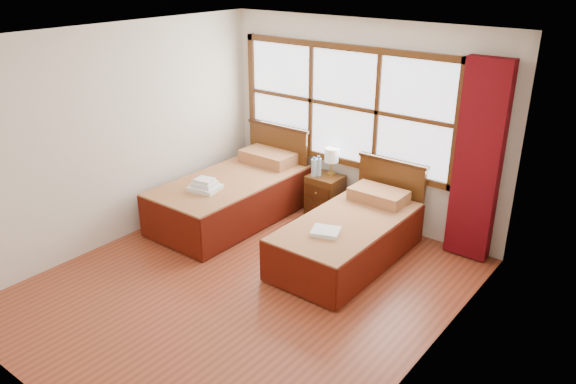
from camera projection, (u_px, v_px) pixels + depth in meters
The scene contains 15 objects.
floor at pixel (246, 286), 6.03m from camera, with size 4.50×4.50×0.00m, color brown.
ceiling at pixel (238, 38), 5.02m from camera, with size 4.50×4.50×0.00m, color white.
wall_back at pixel (361, 124), 7.16m from camera, with size 4.00×4.00×0.00m, color silver.
wall_left at pixel (117, 136), 6.66m from camera, with size 4.50×4.50×0.00m, color silver.
wall_right at pixel (431, 229), 4.40m from camera, with size 4.50×4.50×0.00m, color silver.
window at pixel (343, 106), 7.20m from camera, with size 3.16×0.06×1.56m.
curtain at pixel (478, 162), 6.21m from camera, with size 0.50×0.16×2.30m, color #660A10.
bed_left at pixel (234, 195), 7.49m from camera, with size 1.12×2.17×1.09m.
bed_right at pixel (350, 236), 6.48m from camera, with size 1.00×2.02×0.97m.
nightstand at pixel (325, 196), 7.57m from camera, with size 0.43×0.43×0.58m.
towels_left at pixel (205, 186), 6.97m from camera, with size 0.41×0.38×0.15m.
towels_right at pixel (326, 232), 6.04m from camera, with size 0.37×0.34×0.05m.
lamp at pixel (332, 156), 7.42m from camera, with size 0.19×0.19×0.36m.
bottle_near at pixel (314, 168), 7.41m from camera, with size 0.07×0.07×0.26m.
bottle_far at pixel (319, 167), 7.42m from camera, with size 0.07×0.07×0.28m.
Camera 1 is at (3.53, -3.80, 3.28)m, focal length 35.00 mm.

